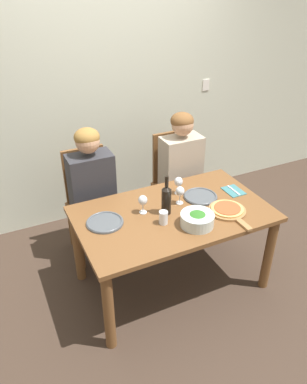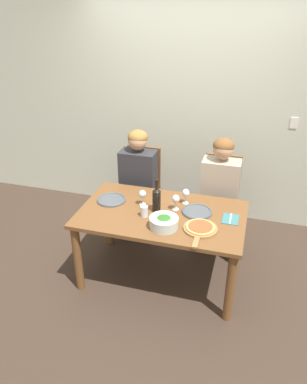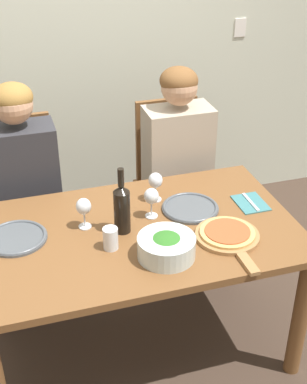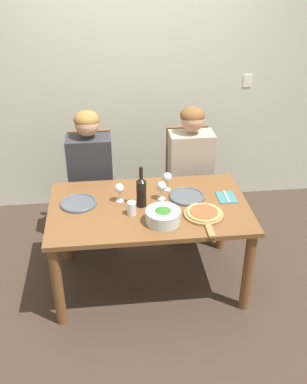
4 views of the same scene
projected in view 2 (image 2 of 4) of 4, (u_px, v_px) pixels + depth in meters
name	position (u px, v px, depth m)	size (l,w,h in m)	color
ground_plane	(161.00, 275.00, 3.71)	(40.00, 40.00, 0.00)	#3D2D23
back_wall	(193.00, 106.00, 4.24)	(10.00, 0.06, 2.70)	beige
dining_table	(162.00, 223.00, 3.43)	(1.49, 0.88, 0.72)	brown
chair_left	(141.00, 188.00, 4.22)	(0.42, 0.42, 0.99)	brown
chair_right	(219.00, 199.00, 4.01)	(0.42, 0.42, 0.99)	brown
person_woman	(138.00, 175.00, 4.02)	(0.47, 0.51, 1.24)	#28282D
person_man	(220.00, 185.00, 3.80)	(0.47, 0.51, 1.24)	#28282D
wine_bottle	(157.00, 199.00, 3.34)	(0.07, 0.07, 0.32)	black
broccoli_bowl	(164.00, 222.00, 3.14)	(0.25, 0.25, 0.10)	silver
dinner_plate_left	(111.00, 200.00, 3.57)	(0.28, 0.28, 0.02)	#4C5156
dinner_plate_right	(197.00, 211.00, 3.38)	(0.28, 0.28, 0.02)	#4C5156
pizza_on_board	(200.00, 228.00, 3.12)	(0.29, 0.43, 0.04)	#9E7042
wine_glass_left	(142.00, 195.00, 3.46)	(0.07, 0.07, 0.15)	silver
wine_glass_right	(186.00, 194.00, 3.48)	(0.07, 0.07, 0.15)	silver
wine_glass_centre	(176.00, 200.00, 3.38)	(0.07, 0.07, 0.15)	silver
water_tumbler	(144.00, 211.00, 3.30)	(0.07, 0.07, 0.10)	silver
fork_on_napkin	(230.00, 219.00, 3.27)	(0.14, 0.18, 0.01)	#387075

